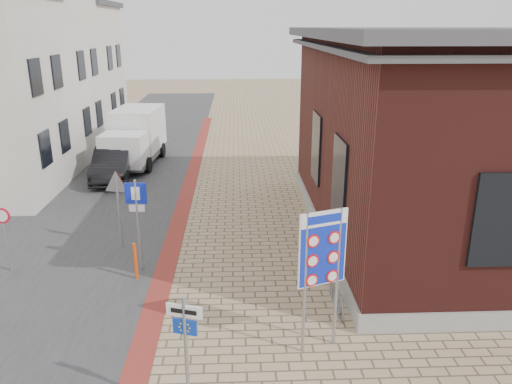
{
  "coord_description": "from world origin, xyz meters",
  "views": [
    {
      "loc": [
        0.13,
        -8.97,
        6.86
      ],
      "look_at": [
        0.71,
        4.97,
        2.2
      ],
      "focal_mm": 35.0,
      "sensor_mm": 36.0,
      "label": 1
    }
  ],
  "objects_px": {
    "essen_sign": "(186,339)",
    "parking_sign": "(137,209)",
    "sedan": "(113,163)",
    "box_truck": "(135,136)",
    "border_sign": "(323,251)",
    "bollard": "(135,261)"
  },
  "relations": [
    {
      "from": "essen_sign",
      "to": "parking_sign",
      "type": "height_order",
      "value": "parking_sign"
    },
    {
      "from": "parking_sign",
      "to": "sedan",
      "type": "bearing_deg",
      "value": 111.96
    },
    {
      "from": "box_truck",
      "to": "essen_sign",
      "type": "height_order",
      "value": "box_truck"
    },
    {
      "from": "box_truck",
      "to": "essen_sign",
      "type": "distance_m",
      "value": 18.45
    },
    {
      "from": "border_sign",
      "to": "bollard",
      "type": "relative_size",
      "value": 2.96
    },
    {
      "from": "sedan",
      "to": "border_sign",
      "type": "relative_size",
      "value": 1.39
    },
    {
      "from": "box_truck",
      "to": "border_sign",
      "type": "xyz_separation_m",
      "value": [
        6.97,
        -16.05,
        0.93
      ]
    },
    {
      "from": "essen_sign",
      "to": "parking_sign",
      "type": "distance_m",
      "value": 6.13
    },
    {
      "from": "sedan",
      "to": "border_sign",
      "type": "xyz_separation_m",
      "value": [
        7.55,
        -13.37,
        1.62
      ]
    },
    {
      "from": "sedan",
      "to": "essen_sign",
      "type": "distance_m",
      "value": 16.04
    },
    {
      "from": "box_truck",
      "to": "parking_sign",
      "type": "relative_size",
      "value": 1.97
    },
    {
      "from": "box_truck",
      "to": "border_sign",
      "type": "height_order",
      "value": "border_sign"
    },
    {
      "from": "sedan",
      "to": "parking_sign",
      "type": "height_order",
      "value": "parking_sign"
    },
    {
      "from": "border_sign",
      "to": "bollard",
      "type": "height_order",
      "value": "border_sign"
    },
    {
      "from": "border_sign",
      "to": "essen_sign",
      "type": "relative_size",
      "value": 1.34
    },
    {
      "from": "border_sign",
      "to": "box_truck",
      "type": "bearing_deg",
      "value": 93.7
    },
    {
      "from": "parking_sign",
      "to": "box_truck",
      "type": "bearing_deg",
      "value": 105.72
    },
    {
      "from": "bollard",
      "to": "box_truck",
      "type": "bearing_deg",
      "value": 100.32
    },
    {
      "from": "box_truck",
      "to": "essen_sign",
      "type": "xyz_separation_m",
      "value": [
        4.24,
        -17.95,
        0.18
      ]
    },
    {
      "from": "box_truck",
      "to": "border_sign",
      "type": "distance_m",
      "value": 17.53
    },
    {
      "from": "bollard",
      "to": "essen_sign",
      "type": "bearing_deg",
      "value": -69.82
    },
    {
      "from": "border_sign",
      "to": "bollard",
      "type": "bearing_deg",
      "value": 124.37
    }
  ]
}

